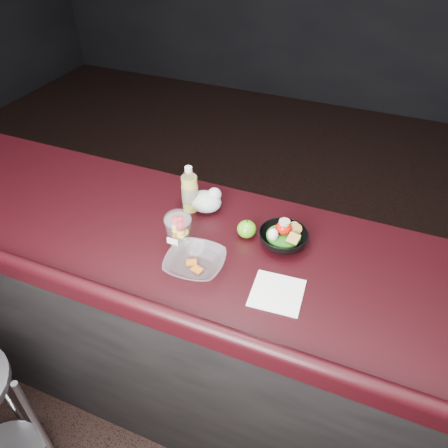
{
  "coord_description": "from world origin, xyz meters",
  "views": [
    {
      "loc": [
        0.53,
        -0.75,
        2.06
      ],
      "look_at": [
        0.08,
        0.33,
        1.1
      ],
      "focal_mm": 35.0,
      "sensor_mm": 36.0,
      "label": 1
    }
  ],
  "objects": [
    {
      "name": "ground",
      "position": [
        0.0,
        0.0,
        0.0
      ],
      "size": [
        8.0,
        8.0,
        0.0
      ],
      "primitive_type": "plane",
      "color": "black",
      "rests_on": "ground"
    },
    {
      "name": "takeout_bowl",
      "position": [
        0.04,
        0.17,
        1.04
      ],
      "size": [
        0.21,
        0.21,
        0.05
      ],
      "rotation": [
        0.0,
        0.0,
        0.08
      ],
      "color": "silver",
      "rests_on": "counter"
    },
    {
      "name": "plastic_bag",
      "position": [
        -0.06,
        0.48,
        1.06
      ],
      "size": [
        0.13,
        0.11,
        0.1
      ],
      "color": "silver",
      "rests_on": "counter"
    },
    {
      "name": "green_apple",
      "position": [
        0.14,
        0.39,
        1.05
      ],
      "size": [
        0.07,
        0.07,
        0.07
      ],
      "color": "#338B10",
      "rests_on": "counter"
    },
    {
      "name": "snack_bowl",
      "position": [
        0.28,
        0.4,
        1.05
      ],
      "size": [
        0.23,
        0.23,
        0.1
      ],
      "rotation": [
        0.0,
        0.0,
        -0.4
      ],
      "color": "black",
      "rests_on": "counter"
    },
    {
      "name": "lemonade_bottle",
      "position": [
        -0.12,
        0.46,
        1.1
      ],
      "size": [
        0.06,
        0.06,
        0.19
      ],
      "color": "gold",
      "rests_on": "counter"
    },
    {
      "name": "counter",
      "position": [
        0.0,
        0.3,
        0.51
      ],
      "size": [
        4.06,
        0.71,
        1.02
      ],
      "color": "black",
      "rests_on": "ground"
    },
    {
      "name": "fruit_cup",
      "position": [
        -0.06,
        0.26,
        1.09
      ],
      "size": [
        0.1,
        0.1,
        0.14
      ],
      "color": "white",
      "rests_on": "counter"
    },
    {
      "name": "paper_napkin",
      "position": [
        0.33,
        0.17,
        1.02
      ],
      "size": [
        0.17,
        0.17,
        0.0
      ],
      "primitive_type": "cube",
      "rotation": [
        0.0,
        0.0,
        0.08
      ],
      "color": "white",
      "rests_on": "counter"
    },
    {
      "name": "room_shell",
      "position": [
        0.0,
        0.0,
        1.83
      ],
      "size": [
        8.0,
        8.0,
        8.0
      ],
      "color": "black",
      "rests_on": "ground"
    }
  ]
}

